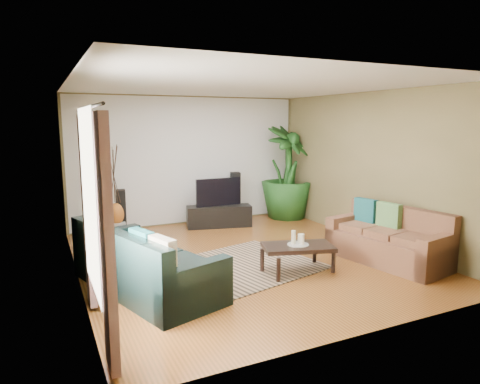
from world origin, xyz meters
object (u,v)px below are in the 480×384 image
coffee_table (298,259)px  vase (116,214)px  sofa_right (387,235)px  pedestal (117,231)px  speaker_right (235,197)px  potted_plant (287,172)px  tv_stand (219,216)px  side_table (89,242)px  sofa_left (146,257)px  speaker_left (121,214)px  television (219,192)px

coffee_table → vase: vase is taller
sofa_right → pedestal: size_ratio=5.54×
sofa_right → speaker_right: bearing=-175.6°
sofa_right → vase: size_ratio=4.33×
potted_plant → vase: bearing=-176.5°
speaker_right → pedestal: speaker_right is taller
tv_stand → side_table: bearing=-147.0°
sofa_right → tv_stand: sofa_right is taller
coffee_table → sofa_left: bearing=-171.8°
tv_stand → pedestal: (-2.10, -0.09, -0.06)m
pedestal → side_table: 1.03m
speaker_left → side_table: size_ratio=1.93×
television → potted_plant: (1.73, 0.12, 0.31)m
sofa_left → speaker_left: (0.17, 2.69, 0.03)m
speaker_left → side_table: 1.18m
coffee_table → tv_stand: 3.02m
sofa_left → speaker_right: size_ratio=2.13×
television → side_table: 2.89m
sofa_left → television: (2.15, 2.72, 0.30)m
potted_plant → speaker_left: bearing=-177.6°
sofa_right → speaker_right: speaker_right is taller
speaker_left → side_table: (-0.69, -0.93, -0.22)m
television → vase: television is taller
coffee_table → potted_plant: (1.76, 3.16, 0.83)m
pedestal → sofa_left: bearing=-91.1°
speaker_left → speaker_right: (2.53, 0.39, 0.08)m
coffee_table → potted_plant: size_ratio=0.48×
tv_stand → television: size_ratio=1.36×
vase → side_table: (-0.58, -0.85, -0.24)m
coffee_table → speaker_left: size_ratio=1.09×
speaker_left → pedestal: speaker_left is taller
tv_stand → coffee_table: bearing=-76.8°
sofa_left → potted_plant: potted_plant is taller
sofa_left → potted_plant: 4.85m
vase → side_table: vase is taller
vase → television: bearing=3.1°
tv_stand → speaker_right: speaker_right is taller
tv_stand → pedestal: 2.10m
speaker_right → pedestal: size_ratio=3.27×
sofa_left → speaker_left: speaker_left is taller
speaker_right → vase: 2.69m
coffee_table → speaker_left: speaker_left is taller
speaker_left → vase: size_ratio=2.19×
vase → side_table: 1.06m
speaker_right → pedestal: bearing=-156.7°
pedestal → vase: 0.31m
sofa_right → speaker_left: size_ratio=1.98×
television → pedestal: 2.18m
speaker_right → side_table: (-3.23, -1.32, -0.30)m
tv_stand → side_table: size_ratio=2.79×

